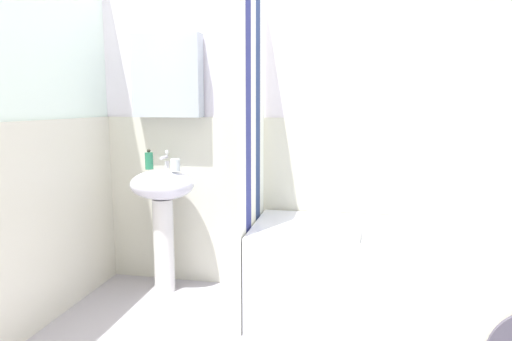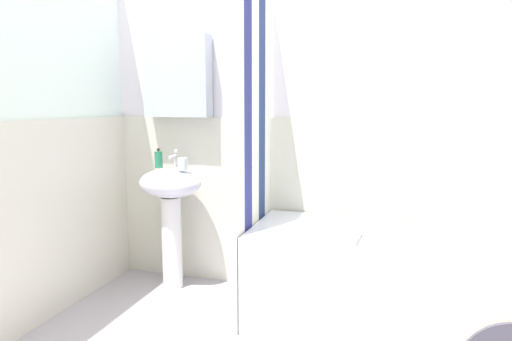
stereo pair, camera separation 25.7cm
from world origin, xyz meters
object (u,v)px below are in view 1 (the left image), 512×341
object	(u,v)px
soap_dispenser	(149,160)
lotion_bottle	(472,208)
towel_folded	(330,228)
conditioner_bottle	(451,205)
sink	(162,203)
bathtub	(371,275)
toothbrush_cup	(175,165)

from	to	relation	value
soap_dispenser	lotion_bottle	size ratio (longest dim) A/B	0.74
lotion_bottle	towel_folded	distance (m)	0.98
lotion_bottle	conditioner_bottle	bearing A→B (deg)	-179.99
towel_folded	sink	bearing A→B (deg)	163.14
soap_dispenser	towel_folded	distance (m)	1.32
bathtub	conditioner_bottle	xyz separation A→B (m)	(0.49, 0.29, 0.38)
sink	toothbrush_cup	distance (m)	0.29
bathtub	toothbrush_cup	bearing A→B (deg)	174.02
sink	toothbrush_cup	world-z (taller)	toothbrush_cup
toothbrush_cup	towel_folded	size ratio (longest dim) A/B	0.24
towel_folded	toothbrush_cup	bearing A→B (deg)	162.59
toothbrush_cup	bathtub	bearing A→B (deg)	-5.98
sink	towel_folded	distance (m)	1.19
bathtub	lotion_bottle	size ratio (longest dim) A/B	7.50
toothbrush_cup	towel_folded	xyz separation A→B (m)	(1.03, -0.32, -0.28)
soap_dispenser	towel_folded	size ratio (longest dim) A/B	0.41
sink	conditioner_bottle	xyz separation A→B (m)	(1.87, 0.13, 0.04)
sink	soap_dispenser	distance (m)	0.30
toothbrush_cup	bathtub	world-z (taller)	toothbrush_cup
bathtub	towel_folded	bearing A→B (deg)	-142.27
soap_dispenser	lotion_bottle	distance (m)	2.10
lotion_bottle	toothbrush_cup	bearing A→B (deg)	-175.26
soap_dispenser	towel_folded	bearing A→B (deg)	-16.72
soap_dispenser	bathtub	distance (m)	1.62
towel_folded	soap_dispenser	bearing A→B (deg)	163.28
conditioner_bottle	towel_folded	bearing A→B (deg)	-146.87
sink	soap_dispenser	world-z (taller)	soap_dispenser
soap_dispenser	towel_folded	xyz separation A→B (m)	(1.23, -0.37, -0.30)
bathtub	soap_dispenser	bearing A→B (deg)	172.98
bathtub	lotion_bottle	xyz separation A→B (m)	(0.61, 0.29, 0.37)
bathtub	towel_folded	distance (m)	0.45
soap_dispenser	lotion_bottle	bearing A→B (deg)	2.93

